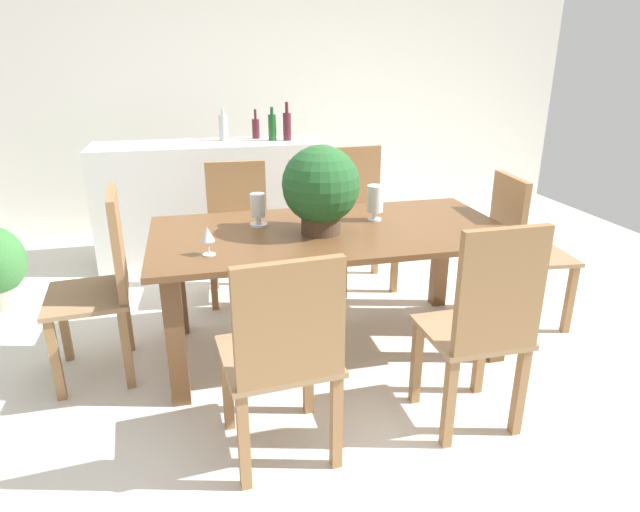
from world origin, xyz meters
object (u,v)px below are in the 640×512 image
(dining_table, at_px, (331,249))
(chair_far_left, at_px, (238,222))
(flower_centerpiece, at_px, (321,187))
(wine_bottle_clear, at_px, (272,127))
(chair_head_end, at_px, (104,276))
(chair_near_left, at_px, (283,352))
(crystal_vase_left, at_px, (375,200))
(wine_bottle_dark, at_px, (223,127))
(chair_near_right, at_px, (484,322))
(crystal_vase_center_near, at_px, (258,208))
(chair_far_right, at_px, (356,210))
(chair_foot_end, at_px, (520,244))
(wine_bottle_amber, at_px, (256,128))
(wine_bottle_tall, at_px, (287,126))
(wine_glass, at_px, (208,235))
(kitchen_counter, at_px, (212,202))

(dining_table, relative_size, chair_far_left, 2.09)
(flower_centerpiece, bearing_deg, wine_bottle_clear, 89.56)
(chair_head_end, bearing_deg, chair_near_left, 34.98)
(dining_table, distance_m, chair_head_end, 1.23)
(crystal_vase_left, relative_size, wine_bottle_dark, 0.81)
(chair_near_right, height_order, crystal_vase_center_near, chair_near_right)
(crystal_vase_center_near, bearing_deg, chair_far_right, 42.72)
(chair_foot_end, distance_m, crystal_vase_left, 0.99)
(chair_near_left, xyz_separation_m, wine_bottle_clear, (0.38, 2.65, 0.56))
(chair_head_end, xyz_separation_m, wine_bottle_dark, (0.78, 1.83, 0.53))
(chair_far_right, relative_size, wine_bottle_amber, 4.21)
(chair_near_left, height_order, wine_bottle_amber, wine_bottle_amber)
(chair_far_right, xyz_separation_m, wine_bottle_tall, (-0.38, 0.77, 0.54))
(chair_foot_end, bearing_deg, chair_near_left, 124.93)
(dining_table, distance_m, wine_glass, 0.77)
(chair_near_left, distance_m, chair_far_left, 1.85)
(chair_far_left, bearing_deg, crystal_vase_left, -44.46)
(chair_far_right, distance_m, wine_glass, 1.66)
(chair_far_left, bearing_deg, wine_glass, -98.45)
(chair_near_right, relative_size, wine_bottle_tall, 3.28)
(crystal_vase_center_near, height_order, wine_bottle_dark, wine_bottle_dark)
(chair_far_right, height_order, wine_bottle_amber, wine_bottle_amber)
(chair_near_left, height_order, kitchen_counter, kitchen_counter)
(wine_bottle_clear, bearing_deg, wine_bottle_dark, 164.23)
(chair_head_end, distance_m, flower_centerpiece, 1.23)
(flower_centerpiece, bearing_deg, crystal_vase_left, 23.40)
(chair_far_right, relative_size, kitchen_counter, 0.55)
(wine_glass, bearing_deg, kitchen_counter, 87.09)
(crystal_vase_center_near, bearing_deg, dining_table, -23.45)
(chair_near_left, xyz_separation_m, chair_far_left, (-0.00, 1.85, -0.00))
(chair_head_end, distance_m, wine_bottle_amber, 2.21)
(chair_far_right, relative_size, crystal_vase_left, 4.86)
(kitchen_counter, distance_m, wine_bottle_clear, 0.80)
(kitchen_counter, xyz_separation_m, wine_bottle_clear, (0.53, 0.00, 0.60))
(dining_table, height_order, wine_glass, wine_glass)
(chair_near_right, relative_size, crystal_vase_center_near, 5.41)
(chair_near_right, xyz_separation_m, wine_bottle_amber, (-0.62, 2.81, 0.51))
(chair_head_end, relative_size, wine_bottle_dark, 3.90)
(chair_head_end, bearing_deg, kitchen_counter, 154.49)
(chair_near_right, bearing_deg, kitchen_counter, -69.60)
(chair_far_right, bearing_deg, dining_table, -118.06)
(crystal_vase_center_near, xyz_separation_m, wine_bottle_dark, (-0.06, 1.67, 0.25))
(chair_head_end, xyz_separation_m, wine_bottle_clear, (1.17, 1.72, 0.53))
(chair_head_end, relative_size, wine_glass, 7.07)
(chair_near_right, bearing_deg, flower_centerpiece, -60.42)
(chair_foot_end, height_order, wine_bottle_tall, wine_bottle_tall)
(dining_table, relative_size, wine_bottle_dark, 7.68)
(flower_centerpiece, height_order, crystal_vase_left, flower_centerpiece)
(chair_near_right, xyz_separation_m, crystal_vase_center_near, (-0.84, 1.09, 0.28))
(chair_foot_end, relative_size, chair_near_left, 1.01)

